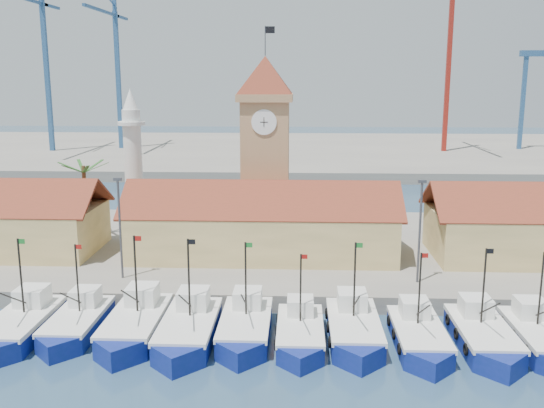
{
  "coord_description": "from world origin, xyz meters",
  "views": [
    {
      "loc": [
        3.52,
        -38.77,
        18.99
      ],
      "look_at": [
        1.06,
        18.0,
        7.08
      ],
      "focal_mm": 40.0,
      "sensor_mm": 36.0,
      "label": 1
    }
  ],
  "objects_px": {
    "clock_tower": "(265,144)",
    "boat_0": "(19,328)",
    "boat_5": "(300,335)",
    "minaret": "(133,161)"
  },
  "relations": [
    {
      "from": "clock_tower",
      "to": "boat_0",
      "type": "bearing_deg",
      "value": -125.81
    },
    {
      "from": "boat_5",
      "to": "boat_0",
      "type": "bearing_deg",
      "value": 179.35
    },
    {
      "from": "clock_tower",
      "to": "minaret",
      "type": "bearing_deg",
      "value": 172.39
    },
    {
      "from": "minaret",
      "to": "clock_tower",
      "type": "bearing_deg",
      "value": -7.61
    },
    {
      "from": "boat_5",
      "to": "clock_tower",
      "type": "bearing_deg",
      "value": 99.03
    },
    {
      "from": "boat_0",
      "to": "minaret",
      "type": "relative_size",
      "value": 0.63
    },
    {
      "from": "boat_0",
      "to": "boat_5",
      "type": "relative_size",
      "value": 1.12
    },
    {
      "from": "boat_0",
      "to": "clock_tower",
      "type": "bearing_deg",
      "value": 54.19
    },
    {
      "from": "boat_0",
      "to": "minaret",
      "type": "distance_m",
      "value": 27.19
    },
    {
      "from": "boat_5",
      "to": "clock_tower",
      "type": "xyz_separation_m",
      "value": [
        -3.79,
        23.84,
        11.24
      ]
    }
  ]
}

